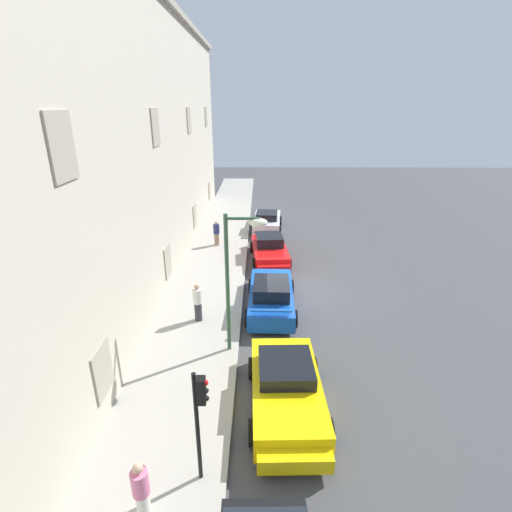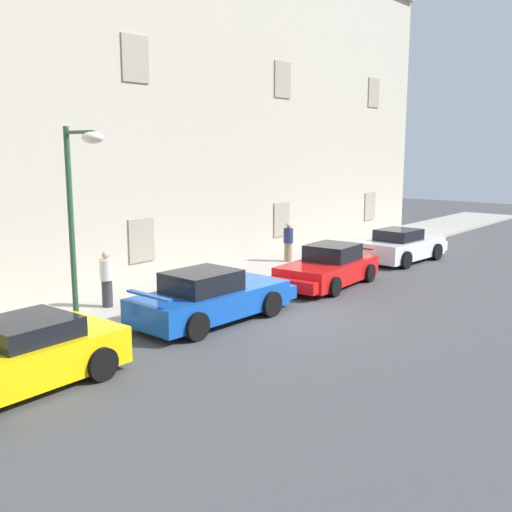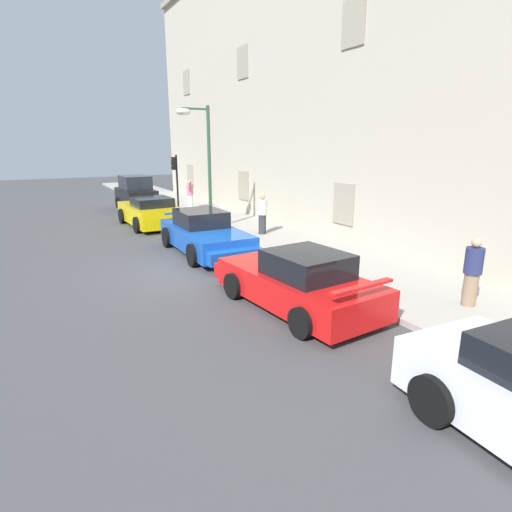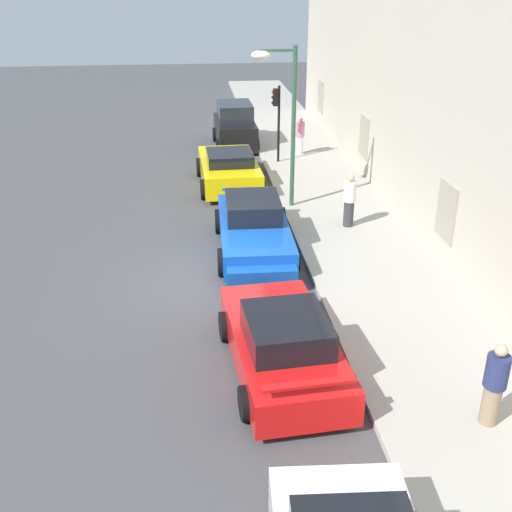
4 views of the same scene
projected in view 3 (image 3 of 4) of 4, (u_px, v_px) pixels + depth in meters
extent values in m
plane|color=#444447|center=(192.00, 268.00, 12.89)|extent=(80.00, 80.00, 0.00)
cube|color=#A8A399|center=(303.00, 250.00, 14.85)|extent=(60.00, 3.60, 0.14)
cube|color=#BCB29E|center=(385.00, 66.00, 14.77)|extent=(39.77, 3.10, 12.80)
cube|color=#9E937F|center=(190.00, 176.00, 28.69)|extent=(1.10, 0.06, 1.50)
cube|color=#9E937F|center=(244.00, 186.00, 21.98)|extent=(1.10, 0.06, 1.50)
cube|color=#9E937F|center=(344.00, 204.00, 15.28)|extent=(1.10, 0.06, 1.50)
cube|color=#9E937F|center=(186.00, 82.00, 27.12)|extent=(1.10, 0.06, 1.50)
cube|color=#9E937F|center=(243.00, 62.00, 20.42)|extent=(1.10, 0.06, 1.50)
cube|color=#9E937F|center=(354.00, 22.00, 13.71)|extent=(1.10, 0.06, 1.50)
cube|color=yellow|center=(151.00, 214.00, 19.46)|extent=(4.34, 2.12, 0.79)
cube|color=black|center=(152.00, 202.00, 19.04)|extent=(1.76, 1.65, 0.40)
cube|color=yellow|center=(140.00, 210.00, 21.05)|extent=(1.34, 1.88, 0.43)
cylinder|color=black|center=(122.00, 216.00, 20.12)|extent=(0.71, 0.26, 0.71)
cylinder|color=black|center=(163.00, 213.00, 21.11)|extent=(0.71, 0.26, 0.71)
cylinder|color=black|center=(138.00, 225.00, 17.92)|extent=(0.71, 0.26, 0.71)
cylinder|color=black|center=(182.00, 221.00, 18.91)|extent=(0.71, 0.26, 0.71)
cube|color=#144CB2|center=(205.00, 237.00, 14.62)|extent=(4.71, 2.01, 0.70)
cube|color=black|center=(201.00, 218.00, 14.76)|extent=(1.90, 1.56, 0.56)
cube|color=#144CB2|center=(229.00, 253.00, 12.89)|extent=(1.44, 1.77, 0.39)
cube|color=#144CB2|center=(185.00, 213.00, 16.31)|extent=(0.20, 1.61, 0.06)
cylinder|color=black|center=(247.00, 248.00, 13.86)|extent=(0.74, 0.26, 0.73)
cylinder|color=black|center=(193.00, 255.00, 13.02)|extent=(0.74, 0.26, 0.73)
cylinder|color=black|center=(214.00, 233.00, 16.33)|extent=(0.74, 0.26, 0.73)
cylinder|color=black|center=(167.00, 237.00, 15.49)|extent=(0.74, 0.26, 0.73)
cube|color=red|center=(297.00, 286.00, 9.73)|extent=(4.39, 2.21, 0.69)
cube|color=black|center=(307.00, 264.00, 9.31)|extent=(1.81, 1.64, 0.55)
cube|color=red|center=(254.00, 270.00, 11.26)|extent=(1.41, 1.83, 0.38)
cube|color=red|center=(362.00, 287.00, 8.01)|extent=(0.28, 1.61, 0.06)
cylinder|color=black|center=(234.00, 286.00, 10.34)|extent=(0.66, 0.29, 0.65)
cylinder|color=black|center=(294.00, 273.00, 11.34)|extent=(0.66, 0.29, 0.65)
cylinder|color=black|center=(302.00, 323.00, 8.21)|extent=(0.66, 0.29, 0.65)
cylinder|color=black|center=(368.00, 303.00, 9.22)|extent=(0.66, 0.29, 0.65)
cylinder|color=black|center=(433.00, 400.00, 5.69)|extent=(0.72, 0.28, 0.71)
cube|color=black|center=(136.00, 198.00, 24.40)|extent=(3.55, 1.74, 1.08)
cube|color=#1E232B|center=(135.00, 182.00, 24.16)|extent=(2.14, 1.51, 0.76)
cylinder|color=black|center=(118.00, 203.00, 24.96)|extent=(0.64, 0.21, 0.64)
cylinder|color=black|center=(146.00, 201.00, 25.77)|extent=(0.64, 0.21, 0.64)
cylinder|color=black|center=(127.00, 207.00, 23.21)|extent=(0.64, 0.21, 0.64)
cylinder|color=black|center=(156.00, 205.00, 24.02)|extent=(0.64, 0.21, 0.64)
cylinder|color=black|center=(177.00, 184.00, 22.30)|extent=(0.10, 0.10, 3.04)
cube|color=black|center=(174.00, 163.00, 21.95)|extent=(0.22, 0.20, 0.66)
sphere|color=red|center=(172.00, 159.00, 21.85)|extent=(0.12, 0.12, 0.12)
sphere|color=black|center=(172.00, 163.00, 21.90)|extent=(0.12, 0.12, 0.12)
sphere|color=black|center=(172.00, 168.00, 21.95)|extent=(0.12, 0.12, 0.12)
cylinder|color=#2D5138|center=(210.00, 169.00, 17.54)|extent=(0.14, 0.14, 5.10)
cube|color=#2D5138|center=(195.00, 109.00, 16.65)|extent=(0.08, 1.10, 0.08)
ellipsoid|color=#EAE5C6|center=(183.00, 112.00, 16.45)|extent=(0.44, 0.60, 0.28)
cylinder|color=#8C7259|center=(470.00, 289.00, 9.49)|extent=(0.44, 0.44, 0.77)
cylinder|color=navy|center=(474.00, 261.00, 9.32)|extent=(0.55, 0.55, 0.59)
sphere|color=tan|center=(477.00, 243.00, 9.21)|extent=(0.22, 0.22, 0.22)
cylinder|color=#333338|center=(262.00, 224.00, 17.09)|extent=(0.36, 0.36, 0.80)
cylinder|color=silver|center=(262.00, 207.00, 16.90)|extent=(0.45, 0.45, 0.62)
sphere|color=tan|center=(262.00, 197.00, 16.79)|extent=(0.22, 0.22, 0.22)
cylinder|color=silver|center=(190.00, 202.00, 23.93)|extent=(0.40, 0.40, 0.76)
cylinder|color=pink|center=(190.00, 190.00, 23.75)|extent=(0.50, 0.50, 0.59)
sphere|color=tan|center=(190.00, 182.00, 23.64)|extent=(0.22, 0.22, 0.22)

